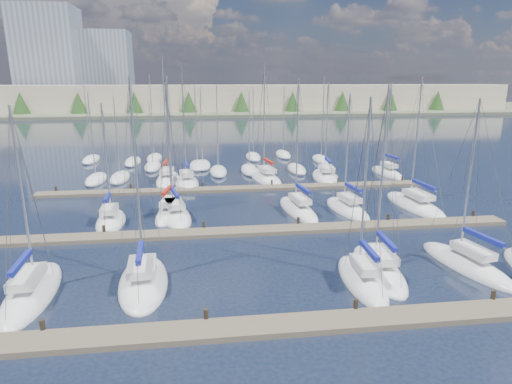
{
  "coord_description": "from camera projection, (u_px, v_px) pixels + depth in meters",
  "views": [
    {
      "loc": [
        -3.91,
        -16.86,
        12.3
      ],
      "look_at": [
        0.0,
        14.0,
        4.0
      ],
      "focal_mm": 30.0,
      "sensor_mm": 36.0,
      "label": 1
    }
  ],
  "objects": [
    {
      "name": "sailboat_e",
      "position": [
        378.0,
        269.0,
        28.07
      ],
      "size": [
        3.09,
        8.1,
        12.73
      ],
      "rotation": [
        0.0,
        0.0,
        -0.07
      ],
      "color": "white",
      "rests_on": "ground"
    },
    {
      "name": "dock_far",
      "position": [
        238.0,
        189.0,
        48.54
      ],
      "size": [
        44.0,
        1.93,
        1.1
      ],
      "color": "#6B5E4C",
      "rests_on": "ground"
    },
    {
      "name": "sailboat_h",
      "position": [
        111.0,
        221.0,
        37.47
      ],
      "size": [
        2.79,
        6.48,
        11.05
      ],
      "rotation": [
        0.0,
        0.0,
        0.06
      ],
      "color": "white",
      "rests_on": "ground"
    },
    {
      "name": "sailboat_j",
      "position": [
        175.0,
        215.0,
        39.12
      ],
      "size": [
        4.37,
        8.25,
        13.25
      ],
      "rotation": [
        0.0,
        0.0,
        0.22
      ],
      "color": "white",
      "rests_on": "ground"
    },
    {
      "name": "dock_mid",
      "position": [
        253.0,
        231.0,
        35.12
      ],
      "size": [
        44.0,
        1.93,
        1.1
      ],
      "color": "#6B5E4C",
      "rests_on": "ground"
    },
    {
      "name": "dock_near",
      "position": [
        286.0,
        325.0,
        21.7
      ],
      "size": [
        44.0,
        1.93,
        1.1
      ],
      "color": "#6B5E4C",
      "rests_on": "ground"
    },
    {
      "name": "sailboat_n",
      "position": [
        168.0,
        179.0,
        52.95
      ],
      "size": [
        3.04,
        8.72,
        15.37
      ],
      "rotation": [
        0.0,
        0.0,
        -0.05
      ],
      "color": "white",
      "rests_on": "ground"
    },
    {
      "name": "shoreline",
      "position": [
        175.0,
        92.0,
        159.84
      ],
      "size": [
        400.0,
        60.0,
        38.0
      ],
      "color": "#666B51",
      "rests_on": "ground"
    },
    {
      "name": "sailboat_k",
      "position": [
        298.0,
        209.0,
        40.74
      ],
      "size": [
        3.39,
        8.8,
        13.08
      ],
      "rotation": [
        0.0,
        0.0,
        0.13
      ],
      "color": "white",
      "rests_on": "ground"
    },
    {
      "name": "sailboat_c",
      "position": [
        143.0,
        282.0,
        26.3
      ],
      "size": [
        3.52,
        8.09,
        13.21
      ],
      "rotation": [
        0.0,
        0.0,
        0.07
      ],
      "color": "white",
      "rests_on": "ground"
    },
    {
      "name": "sailboat_o",
      "position": [
        187.0,
        182.0,
        51.44
      ],
      "size": [
        3.58,
        7.91,
        14.36
      ],
      "rotation": [
        0.0,
        0.0,
        0.11
      ],
      "color": "white",
      "rests_on": "ground"
    },
    {
      "name": "ground",
      "position": [
        224.0,
        148.0,
        77.32
      ],
      "size": [
        400.0,
        400.0,
        0.0
      ],
      "primitive_type": "plane",
      "color": "#1B2437",
      "rests_on": "ground"
    },
    {
      "name": "sailboat_q",
      "position": [
        326.0,
        177.0,
        54.38
      ],
      "size": [
        4.1,
        9.08,
        12.64
      ],
      "rotation": [
        0.0,
        0.0,
        -0.12
      ],
      "color": "white",
      "rests_on": "ground"
    },
    {
      "name": "sailboat_f",
      "position": [
        466.0,
        264.0,
        28.73
      ],
      "size": [
        3.74,
        8.45,
        11.84
      ],
      "rotation": [
        0.0,
        0.0,
        0.18
      ],
      "color": "white",
      "rests_on": "ground"
    },
    {
      "name": "sailboat_b",
      "position": [
        32.0,
        292.0,
        24.99
      ],
      "size": [
        3.12,
        8.54,
        11.66
      ],
      "rotation": [
        0.0,
        0.0,
        0.06
      ],
      "color": "white",
      "rests_on": "ground"
    },
    {
      "name": "sailboat_m",
      "position": [
        415.0,
        205.0,
        42.25
      ],
      "size": [
        3.65,
        9.77,
        13.18
      ],
      "rotation": [
        0.0,
        0.0,
        0.07
      ],
      "color": "white",
      "rests_on": "ground"
    },
    {
      "name": "sailboat_p",
      "position": [
        266.0,
        178.0,
        53.65
      ],
      "size": [
        4.29,
        9.13,
        14.74
      ],
      "rotation": [
        0.0,
        0.0,
        0.16
      ],
      "color": "white",
      "rests_on": "ground"
    },
    {
      "name": "sailboat_l",
      "position": [
        347.0,
        209.0,
        40.99
      ],
      "size": [
        3.48,
        7.89,
        11.74
      ],
      "rotation": [
        0.0,
        0.0,
        0.13
      ],
      "color": "white",
      "rests_on": "ground"
    },
    {
      "name": "sailboat_d",
      "position": [
        362.0,
        280.0,
        26.55
      ],
      "size": [
        2.57,
        7.3,
        12.04
      ],
      "rotation": [
        0.0,
        0.0,
        -0.05
      ],
      "color": "white",
      "rests_on": "ground"
    },
    {
      "name": "distant_boats",
      "position": [
        200.0,
        165.0,
        61.16
      ],
      "size": [
        36.93,
        20.75,
        13.3
      ],
      "color": "#9EA0A5",
      "rests_on": "ground"
    },
    {
      "name": "sailboat_r",
      "position": [
        387.0,
        173.0,
        56.45
      ],
      "size": [
        2.82,
        7.68,
        12.51
      ],
      "rotation": [
        0.0,
        0.0,
        0.08
      ],
      "color": "white",
      "rests_on": "ground"
    },
    {
      "name": "sailboat_i",
      "position": [
        171.0,
        212.0,
        39.94
      ],
      "size": [
        3.43,
        7.92,
        12.72
      ],
      "rotation": [
        0.0,
        0.0,
        -0.17
      ],
      "color": "white",
      "rests_on": "ground"
    }
  ]
}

